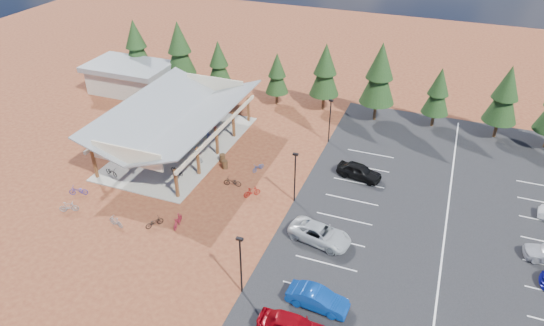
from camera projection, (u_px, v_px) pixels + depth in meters
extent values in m
plane|color=#5D2618|center=(237.00, 201.00, 45.12)|extent=(140.00, 140.00, 0.00)
cube|color=black|center=(446.00, 227.00, 41.88)|extent=(27.00, 44.00, 0.04)
cube|color=gray|center=(181.00, 146.00, 53.66)|extent=(10.60, 18.60, 0.10)
cube|color=#592F19|center=(95.00, 164.00, 47.58)|extent=(0.25, 0.25, 3.00)
cube|color=#592F19|center=(121.00, 144.00, 50.91)|extent=(0.25, 0.25, 3.00)
cube|color=#592F19|center=(143.00, 127.00, 54.23)|extent=(0.25, 0.25, 3.00)
cube|color=#592F19|center=(163.00, 112.00, 57.56)|extent=(0.25, 0.25, 3.00)
cube|color=#592F19|center=(181.00, 98.00, 60.88)|extent=(0.25, 0.25, 3.00)
cube|color=#592F19|center=(176.00, 183.00, 44.80)|extent=(0.25, 0.25, 3.00)
cube|color=#592F19|center=(198.00, 161.00, 48.12)|extent=(0.25, 0.25, 3.00)
cube|color=#592F19|center=(217.00, 141.00, 51.45)|extent=(0.25, 0.25, 3.00)
cube|color=#592F19|center=(234.00, 124.00, 54.77)|extent=(0.25, 0.25, 3.00)
cube|color=#592F19|center=(248.00, 109.00, 58.10)|extent=(0.25, 0.25, 3.00)
cube|color=beige|center=(138.00, 114.00, 53.56)|extent=(0.22, 18.00, 0.35)
cube|color=beige|center=(220.00, 130.00, 50.53)|extent=(0.22, 18.00, 0.35)
cube|color=slate|center=(153.00, 110.00, 52.45)|extent=(5.85, 19.40, 2.13)
cube|color=slate|center=(201.00, 119.00, 50.69)|extent=(5.85, 19.40, 2.13)
cube|color=beige|center=(127.00, 156.00, 44.50)|extent=(7.50, 0.15, 1.80)
cube|color=beige|center=(215.00, 84.00, 58.74)|extent=(7.50, 0.15, 1.80)
cube|color=#ADA593|center=(130.00, 80.00, 65.79)|extent=(10.00, 6.00, 3.20)
cube|color=slate|center=(128.00, 67.00, 64.75)|extent=(11.00, 7.00, 0.70)
cylinder|color=black|center=(241.00, 266.00, 34.36)|extent=(0.14, 0.14, 5.00)
cube|color=black|center=(240.00, 239.00, 33.01)|extent=(0.50, 0.25, 0.18)
cylinder|color=black|center=(295.00, 178.00, 43.86)|extent=(0.14, 0.14, 5.00)
cube|color=black|center=(296.00, 154.00, 42.51)|extent=(0.50, 0.25, 0.18)
cylinder|color=black|center=(330.00, 122.00, 53.36)|extent=(0.14, 0.14, 5.00)
cube|color=black|center=(331.00, 101.00, 52.01)|extent=(0.50, 0.25, 0.18)
cylinder|color=#3E2816|center=(225.00, 164.00, 49.73)|extent=(0.60, 0.60, 0.90)
cylinder|color=#3E2816|center=(222.00, 158.00, 50.79)|extent=(0.60, 0.60, 0.90)
cylinder|color=#382314|center=(140.00, 73.00, 69.32)|extent=(0.36, 0.36, 2.14)
cone|color=#183313|center=(137.00, 49.00, 67.39)|extent=(3.77, 3.77, 5.14)
cone|color=#183313|center=(134.00, 33.00, 66.25)|extent=(2.91, 2.91, 3.85)
cylinder|color=#382314|center=(183.00, 81.00, 66.71)|extent=(0.36, 0.36, 2.30)
cone|color=#183313|center=(180.00, 54.00, 64.64)|extent=(4.04, 4.04, 5.51)
cone|color=#183313|center=(178.00, 37.00, 63.42)|extent=(3.12, 3.12, 4.13)
cylinder|color=#382314|center=(220.00, 89.00, 64.97)|extent=(0.36, 0.36, 1.83)
cone|color=#183313|center=(219.00, 67.00, 63.31)|extent=(3.23, 3.23, 4.40)
cone|color=#183313|center=(218.00, 53.00, 62.34)|extent=(2.49, 2.49, 3.30)
cylinder|color=#382314|center=(277.00, 98.00, 62.70)|extent=(0.36, 0.36, 1.67)
cone|color=#183313|center=(277.00, 77.00, 61.20)|extent=(2.94, 2.94, 4.01)
cone|color=#183313|center=(277.00, 65.00, 60.31)|extent=(2.27, 2.27, 3.01)
cylinder|color=#382314|center=(323.00, 102.00, 61.25)|extent=(0.36, 0.36, 2.10)
cone|color=#183313|center=(325.00, 75.00, 59.36)|extent=(3.69, 3.69, 5.04)
cone|color=#183313|center=(326.00, 59.00, 58.24)|extent=(2.85, 2.85, 3.78)
cylinder|color=#382314|center=(375.00, 111.00, 58.71)|extent=(0.36, 0.36, 2.36)
cone|color=#183313|center=(379.00, 80.00, 56.58)|extent=(4.16, 4.16, 5.67)
cone|color=#183313|center=(381.00, 60.00, 55.33)|extent=(3.21, 3.21, 4.25)
cylinder|color=#382314|center=(433.00, 119.00, 57.42)|extent=(0.36, 0.36, 1.79)
cone|color=#183313|center=(437.00, 96.00, 55.81)|extent=(3.14, 3.14, 4.29)
cone|color=#183313|center=(440.00, 81.00, 54.86)|extent=(2.43, 2.43, 3.21)
cylinder|color=#382314|center=(496.00, 129.00, 55.03)|extent=(0.36, 0.36, 2.10)
cone|color=#183313|center=(504.00, 100.00, 53.14)|extent=(3.70, 3.70, 5.05)
cone|color=#183313|center=(509.00, 82.00, 52.02)|extent=(2.86, 2.86, 3.79)
imported|color=black|center=(111.00, 172.00, 48.40)|extent=(1.78, 1.02, 0.88)
imported|color=#9E9FA6|center=(151.00, 149.00, 52.00)|extent=(1.89, 0.72, 1.11)
imported|color=navy|center=(182.00, 128.00, 56.36)|extent=(1.76, 0.81, 0.89)
imported|color=maroon|center=(204.00, 114.00, 59.34)|extent=(1.68, 0.88, 0.97)
imported|color=black|center=(177.00, 170.00, 48.62)|extent=(1.78, 1.05, 0.88)
imported|color=gray|center=(197.00, 158.00, 50.55)|extent=(1.63, 0.70, 0.95)
imported|color=navy|center=(204.00, 135.00, 54.82)|extent=(1.89, 1.07, 0.94)
imported|color=maroon|center=(211.00, 125.00, 56.88)|extent=(1.54, 0.63, 0.90)
imported|color=gray|center=(69.00, 207.00, 43.53)|extent=(1.76, 1.22, 1.04)
imported|color=navy|center=(78.00, 191.00, 45.74)|extent=(1.88, 1.23, 0.94)
imported|color=maroon|center=(178.00, 221.00, 41.80)|extent=(0.83, 1.91, 1.11)
imported|color=black|center=(154.00, 222.00, 41.81)|extent=(1.35, 1.73, 0.88)
imported|color=gray|center=(116.00, 221.00, 41.81)|extent=(1.68, 0.78, 0.97)
imported|color=#244A97|center=(258.00, 167.00, 49.36)|extent=(1.08, 1.63, 0.81)
imported|color=maroon|center=(252.00, 192.00, 45.52)|extent=(1.52, 1.55, 1.02)
imported|color=black|center=(232.00, 182.00, 47.00)|extent=(1.83, 0.85, 0.93)
imported|color=navy|center=(318.00, 299.00, 34.07)|extent=(4.53, 1.83, 1.46)
imported|color=#B2B7BB|center=(320.00, 234.00, 40.00)|extent=(5.61, 3.37, 1.46)
imported|color=black|center=(359.00, 171.00, 48.00)|extent=(4.72, 2.63, 1.52)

